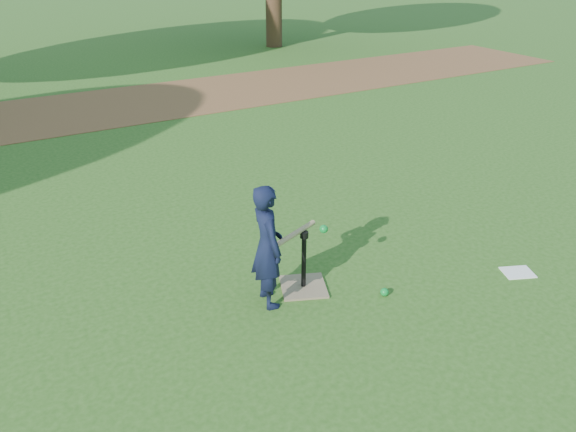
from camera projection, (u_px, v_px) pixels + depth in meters
ground at (283, 293)px, 5.38m from camera, size 80.00×80.00×0.00m
dirt_strip at (98, 108)px, 11.19m from camera, size 24.00×3.00×0.01m
child at (267, 246)px, 5.00m from camera, size 0.34×0.46×1.18m
wiffle_ball_ground at (384, 292)px, 5.32m from camera, size 0.08×0.08×0.08m
clipboard at (518, 272)px, 5.70m from camera, size 0.37×0.33×0.01m
batting_tee at (304, 278)px, 5.41m from camera, size 0.56×0.56×0.61m
swing_action at (298, 234)px, 5.12m from camera, size 0.67×0.27×0.08m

